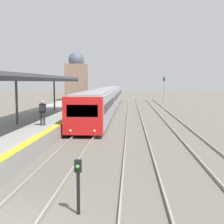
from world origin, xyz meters
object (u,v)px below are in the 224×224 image
object	(u,v)px
person_on_platform	(42,111)
train_near	(107,98)
signal_mast_far	(164,87)
signal_post_near	(78,180)

from	to	relation	value
person_on_platform	train_near	xyz separation A→B (m)	(2.62, 22.82, -0.28)
person_on_platform	signal_mast_far	size ratio (longest dim) A/B	0.36
train_near	signal_mast_far	distance (m)	17.10
train_near	signal_post_near	xyz separation A→B (m)	(1.69, -34.38, -0.63)
person_on_platform	signal_mast_far	bearing A→B (deg)	72.18
signal_post_near	person_on_platform	bearing A→B (deg)	110.46
signal_mast_far	signal_post_near	bearing A→B (deg)	-98.89
person_on_platform	signal_post_near	distance (m)	12.38
signal_post_near	signal_mast_far	distance (m)	49.30
train_near	signal_mast_far	size ratio (longest dim) A/B	9.67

